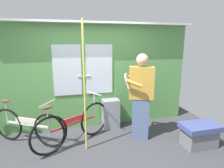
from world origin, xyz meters
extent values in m
cube|color=#38383D|center=(0.00, 0.00, -0.02)|extent=(5.56, 3.91, 0.04)
cube|color=#56934C|center=(0.00, 1.15, 1.17)|extent=(4.56, 0.08, 2.33)
cube|color=silver|center=(-0.55, 1.10, 1.35)|extent=(0.60, 0.02, 1.10)
cube|color=silver|center=(0.15, 1.10, 1.35)|extent=(0.60, 0.02, 1.10)
cylinder|color=#B2B2B7|center=(-0.20, 1.08, 1.21)|extent=(0.28, 0.02, 0.02)
cube|color=silver|center=(0.00, 1.05, 2.35)|extent=(4.56, 0.28, 0.04)
torus|color=black|center=(-0.04, 0.68, 0.36)|extent=(0.64, 0.41, 0.72)
torus|color=black|center=(-0.93, 0.16, 0.36)|extent=(0.64, 0.41, 0.72)
cube|color=red|center=(-0.49, 0.42, 0.42)|extent=(0.86, 0.53, 0.03)
cube|color=red|center=(-0.49, 0.42, 0.51)|extent=(0.50, 0.31, 0.10)
cylinder|color=#B7B7BC|center=(-0.93, 0.16, 0.62)|extent=(0.02, 0.02, 0.52)
ellipsoid|color=brown|center=(-0.93, 0.16, 0.88)|extent=(0.22, 0.18, 0.06)
cylinder|color=#B7B7BC|center=(-0.04, 0.68, 0.64)|extent=(0.02, 0.02, 0.56)
cylinder|color=#B7B7BC|center=(-0.04, 0.68, 0.92)|extent=(0.25, 0.39, 0.02)
torus|color=black|center=(-0.94, 0.40, 0.34)|extent=(0.60, 0.38, 0.67)
torus|color=black|center=(-1.77, 0.89, 0.34)|extent=(0.60, 0.38, 0.67)
cube|color=beige|center=(-1.36, 0.65, 0.40)|extent=(0.80, 0.49, 0.03)
cube|color=beige|center=(-1.36, 0.65, 0.48)|extent=(0.47, 0.29, 0.10)
cylinder|color=#B7B7BC|center=(-1.77, 0.89, 0.58)|extent=(0.02, 0.02, 0.49)
ellipsoid|color=brown|center=(-1.77, 0.89, 0.83)|extent=(0.22, 0.18, 0.06)
cylinder|color=#B7B7BC|center=(-0.94, 0.40, 0.60)|extent=(0.02, 0.02, 0.53)
cylinder|color=#B7B7BC|center=(-0.94, 0.40, 0.87)|extent=(0.24, 0.39, 0.02)
cube|color=slate|center=(0.84, 0.32, 0.43)|extent=(0.38, 0.29, 0.85)
cube|color=#B78C33|center=(0.84, 0.32, 1.17)|extent=(0.52, 0.36, 0.64)
sphere|color=tan|center=(0.84, 0.32, 1.63)|extent=(0.23, 0.23, 0.23)
cube|color=silver|center=(0.58, 0.42, 1.20)|extent=(0.22, 0.36, 0.26)
cylinder|color=#B78C33|center=(0.63, 0.17, 1.20)|extent=(0.31, 0.18, 0.17)
cylinder|color=#B78C33|center=(0.79, 0.57, 1.20)|extent=(0.31, 0.18, 0.17)
cube|color=gray|center=(0.37, 0.93, 0.34)|extent=(0.38, 0.28, 0.67)
cylinder|color=#C6C14C|center=(-0.29, 0.17, 1.17)|extent=(0.04, 0.04, 2.33)
cube|color=#3D477F|center=(1.81, -0.27, 0.40)|extent=(0.70, 0.44, 0.10)
cube|color=slate|center=(1.81, -0.27, 0.17)|extent=(0.60, 0.36, 0.35)
camera|label=1|loc=(-0.60, -2.98, 1.96)|focal=29.82mm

